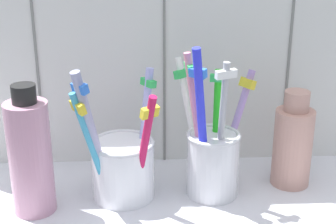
# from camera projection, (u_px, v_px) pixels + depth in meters

# --- Properties ---
(counter_slab) EXTENTS (0.64, 0.22, 0.02)m
(counter_slab) POSITION_uv_depth(u_px,v_px,m) (169.00, 209.00, 0.60)
(counter_slab) COLOR silver
(counter_slab) RESTS_ON ground
(tile_wall_back) EXTENTS (0.64, 0.02, 0.45)m
(tile_wall_back) POSITION_uv_depth(u_px,v_px,m) (164.00, 7.00, 0.64)
(tile_wall_back) COLOR silver
(tile_wall_back) RESTS_ON ground
(toothbrush_cup_left) EXTENTS (0.10, 0.09, 0.17)m
(toothbrush_cup_left) POSITION_uv_depth(u_px,v_px,m) (122.00, 164.00, 0.60)
(toothbrush_cup_left) COLOR white
(toothbrush_cup_left) RESTS_ON counter_slab
(toothbrush_cup_right) EXTENTS (0.10, 0.08, 0.19)m
(toothbrush_cup_right) POSITION_uv_depth(u_px,v_px,m) (212.00, 155.00, 0.60)
(toothbrush_cup_right) COLOR silver
(toothbrush_cup_right) RESTS_ON counter_slab
(ceramic_vase) EXTENTS (0.05, 0.05, 0.12)m
(ceramic_vase) POSITION_uv_depth(u_px,v_px,m) (293.00, 143.00, 0.62)
(ceramic_vase) COLOR tan
(ceramic_vase) RESTS_ON counter_slab
(soap_bottle) EXTENTS (0.05, 0.05, 0.15)m
(soap_bottle) POSITION_uv_depth(u_px,v_px,m) (30.00, 155.00, 0.56)
(soap_bottle) COLOR #C38AA5
(soap_bottle) RESTS_ON counter_slab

